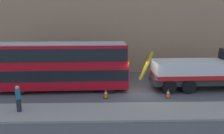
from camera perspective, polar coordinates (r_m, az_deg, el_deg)
name	(u,v)px	position (r m, az deg, el deg)	size (l,w,h in m)	color
ground_plane	(140,92)	(18.37, 7.43, -6.46)	(120.00, 120.00, 0.00)	#4C4C51
near_kerb	(150,111)	(14.48, 10.03, -11.46)	(60.00, 2.80, 0.15)	gray
building_facade	(132,0)	(24.99, 5.20, 17.24)	(60.00, 1.50, 16.00)	#9E7A5B
recovery_tow_truck	(209,69)	(20.28, 24.36, -0.52)	(10.18, 2.90, 3.67)	#2D2D2D
double_decker_bus	(62,65)	(18.52, -13.07, 0.63)	(11.10, 2.87, 4.06)	#B70C19
pedestrian_onlooker	(18,99)	(14.99, -23.55, -7.76)	(0.42, 0.48, 1.71)	#232333
traffic_cone_near_bus	(106,94)	(16.66, -1.68, -7.09)	(0.36, 0.36, 0.72)	orange
traffic_cone_midway	(168,93)	(17.27, 14.63, -6.79)	(0.36, 0.36, 0.72)	orange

